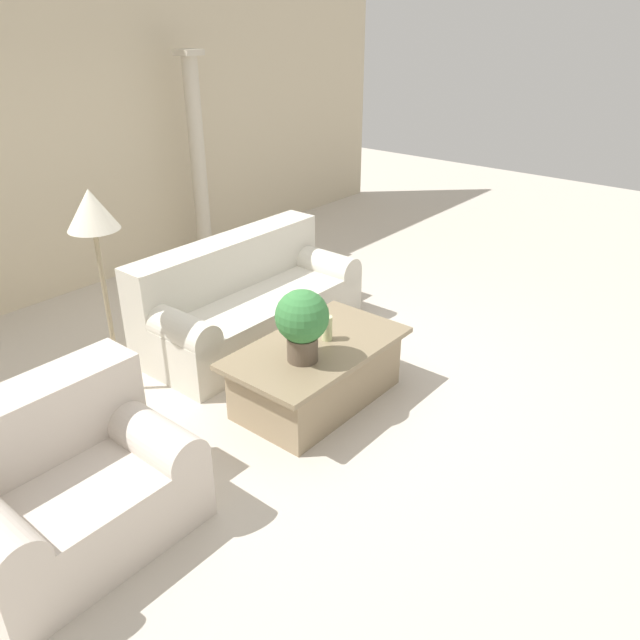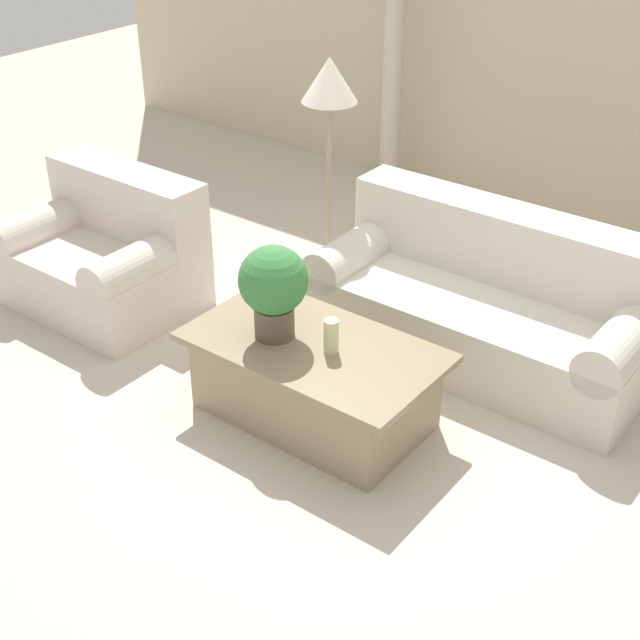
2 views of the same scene
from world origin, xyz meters
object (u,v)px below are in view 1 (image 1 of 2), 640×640
sofa_long (247,301)px  coffee_table (317,373)px  floor_lamp (93,221)px  potted_plant (302,321)px  loveseat (66,483)px

sofa_long → coffee_table: size_ratio=1.49×
coffee_table → floor_lamp: (-0.87, 1.29, 1.13)m
sofa_long → potted_plant: (-0.64, -1.22, 0.43)m
coffee_table → potted_plant: bearing=-165.9°
coffee_table → sofa_long: bearing=70.2°
potted_plant → floor_lamp: (-0.64, 1.34, 0.59)m
loveseat → coffee_table: 1.92m
loveseat → floor_lamp: floor_lamp is taller
loveseat → coffee_table: (1.91, -0.20, -0.11)m
loveseat → potted_plant: (1.69, -0.26, 0.43)m
sofa_long → floor_lamp: size_ratio=1.28×
loveseat → coffee_table: size_ratio=0.89×
loveseat → floor_lamp: 1.82m
potted_plant → floor_lamp: size_ratio=0.33×
sofa_long → potted_plant: bearing=-117.8°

